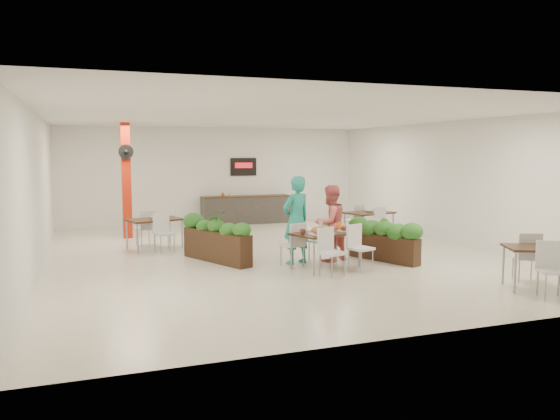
# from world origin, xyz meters

# --- Properties ---
(ground) EXTENTS (12.00, 12.00, 0.00)m
(ground) POSITION_xyz_m (0.00, 0.00, 0.00)
(ground) COLOR beige
(ground) RESTS_ON ground
(room_shell) EXTENTS (10.10, 12.10, 3.22)m
(room_shell) POSITION_xyz_m (0.00, 0.00, 2.01)
(room_shell) COLOR white
(room_shell) RESTS_ON ground
(red_column) EXTENTS (0.40, 0.41, 3.20)m
(red_column) POSITION_xyz_m (-3.00, 3.79, 1.64)
(red_column) COLOR #AD210B
(red_column) RESTS_ON ground
(service_counter) EXTENTS (3.00, 0.64, 2.20)m
(service_counter) POSITION_xyz_m (1.00, 5.65, 0.49)
(service_counter) COLOR #2E2B29
(service_counter) RESTS_ON ground
(main_table) EXTENTS (1.68, 1.93, 0.92)m
(main_table) POSITION_xyz_m (0.52, -1.78, 0.64)
(main_table) COLOR black
(main_table) RESTS_ON ground
(diner_man) EXTENTS (0.80, 0.65, 1.89)m
(diner_man) POSITION_xyz_m (0.13, -1.13, 0.94)
(diner_man) COLOR teal
(diner_man) RESTS_ON ground
(diner_woman) EXTENTS (0.98, 0.87, 1.68)m
(diner_woman) POSITION_xyz_m (0.93, -1.13, 0.84)
(diner_woman) COLOR #F9716E
(diner_woman) RESTS_ON ground
(planter_left) EXTENTS (1.13, 2.00, 1.12)m
(planter_left) POSITION_xyz_m (-1.43, -0.34, 0.53)
(planter_left) COLOR black
(planter_left) RESTS_ON ground
(planter_right) EXTENTS (0.95, 1.73, 0.96)m
(planter_right) POSITION_xyz_m (2.06, -1.50, 0.49)
(planter_right) COLOR black
(planter_right) RESTS_ON ground
(side_table_a) EXTENTS (1.45, 1.67, 0.92)m
(side_table_a) POSITION_xyz_m (-2.51, 1.75, 0.64)
(side_table_a) COLOR black
(side_table_a) RESTS_ON ground
(side_table_b) EXTENTS (1.44, 1.67, 0.92)m
(side_table_b) POSITION_xyz_m (3.26, 1.33, 0.64)
(side_table_b) COLOR black
(side_table_b) RESTS_ON ground
(side_table_c) EXTENTS (1.32, 1.65, 0.92)m
(side_table_c) POSITION_xyz_m (3.29, -4.62, 0.62)
(side_table_c) COLOR black
(side_table_c) RESTS_ON ground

